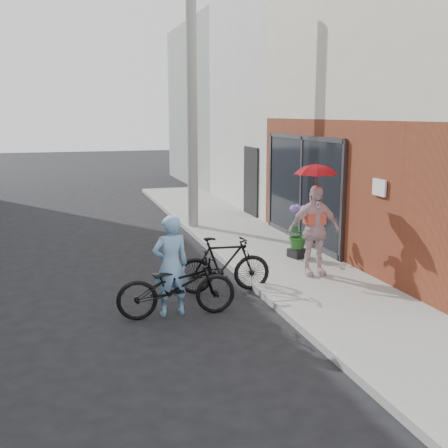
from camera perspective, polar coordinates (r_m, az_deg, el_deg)
name	(u,v)px	position (r m, az deg, el deg)	size (l,w,h in m)	color
ground	(213,304)	(9.43, -1.13, -8.17)	(80.00, 80.00, 0.00)	black
sidewalk	(284,262)	(11.89, 6.10, -3.84)	(2.20, 24.00, 0.12)	gray
curb	(231,266)	(11.50, 0.74, -4.28)	(0.12, 24.00, 0.12)	#9E9E99
plaster_building	(346,102)	(20.02, 12.25, 12.00)	(8.00, 6.00, 7.00)	silver
east_building_far	(271,105)	(26.38, 4.80, 11.95)	(8.00, 8.00, 7.00)	gray
utility_pole	(192,99)	(14.99, -3.28, 12.59)	(0.28, 0.28, 7.00)	#9E9E99
officer	(171,265)	(8.80, -5.43, -4.20)	(0.58, 0.38, 1.60)	#7EB2E1
bike_left	(177,286)	(8.80, -4.84, -6.29)	(0.65, 1.87, 0.98)	black
bike_right	(224,265)	(9.92, -0.05, -4.14)	(0.47, 1.68, 1.01)	black
kimono_woman	(314,230)	(10.63, 9.14, -0.64)	(1.00, 0.42, 1.71)	beige
parasol	(316,167)	(10.46, 9.34, 5.74)	(0.76, 0.76, 0.67)	red
planter	(298,253)	(12.04, 7.52, -2.94)	(0.34, 0.34, 0.18)	black
potted_plant	(298,235)	(11.95, 7.57, -1.09)	(0.55, 0.48, 0.61)	#2B6A2A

